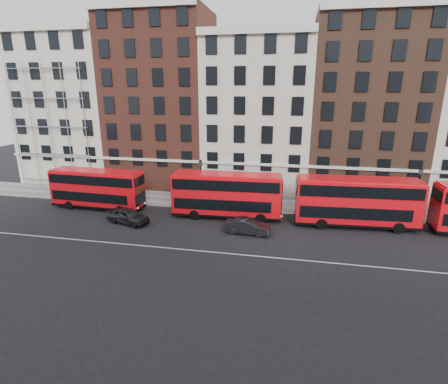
% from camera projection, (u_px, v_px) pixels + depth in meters
% --- Properties ---
extents(ground, '(120.00, 120.00, 0.00)m').
position_uv_depth(ground, '(233.00, 243.00, 29.95)').
color(ground, black).
rests_on(ground, ground).
extents(pavement, '(80.00, 5.00, 0.15)m').
position_uv_depth(pavement, '(249.00, 204.00, 39.78)').
color(pavement, slate).
rests_on(pavement, ground).
extents(kerb, '(80.00, 0.30, 0.16)m').
position_uv_depth(kerb, '(246.00, 211.00, 37.43)').
color(kerb, gray).
rests_on(kerb, ground).
extents(road_centre_line, '(70.00, 0.12, 0.01)m').
position_uv_depth(road_centre_line, '(229.00, 254.00, 28.07)').
color(road_centre_line, white).
rests_on(road_centre_line, ground).
extents(building_terrace, '(64.00, 11.95, 22.00)m').
position_uv_depth(building_terrace, '(256.00, 109.00, 43.82)').
color(building_terrace, '#BEB6A5').
rests_on(building_terrace, ground).
extents(bus_a, '(10.34, 2.94, 4.30)m').
position_uv_depth(bus_a, '(97.00, 188.00, 37.92)').
color(bus_a, red).
rests_on(bus_a, ground).
extents(bus_b, '(11.10, 3.12, 4.62)m').
position_uv_depth(bus_b, '(226.00, 194.00, 35.18)').
color(bus_b, red).
rests_on(bus_b, ground).
extents(bus_c, '(11.44, 3.37, 4.75)m').
position_uv_depth(bus_c, '(356.00, 201.00, 32.83)').
color(bus_c, red).
rests_on(bus_c, ground).
extents(car_rear, '(4.76, 2.94, 1.51)m').
position_uv_depth(car_rear, '(128.00, 216.00, 34.17)').
color(car_rear, '#242427').
rests_on(car_rear, ground).
extents(car_front, '(4.29, 1.77, 1.38)m').
position_uv_depth(car_front, '(247.00, 226.00, 31.76)').
color(car_front, black).
rests_on(car_front, ground).
extents(lamp_post_left, '(0.44, 0.44, 5.33)m').
position_uv_depth(lamp_post_left, '(201.00, 181.00, 37.80)').
color(lamp_post_left, black).
rests_on(lamp_post_left, pavement).
extents(lamp_post_right, '(0.44, 0.44, 5.33)m').
position_uv_depth(lamp_post_right, '(418.00, 191.00, 34.29)').
color(lamp_post_right, black).
rests_on(lamp_post_right, pavement).
extents(iron_railings, '(6.60, 0.06, 1.00)m').
position_uv_depth(iron_railings, '(252.00, 193.00, 41.68)').
color(iron_railings, black).
rests_on(iron_railings, pavement).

